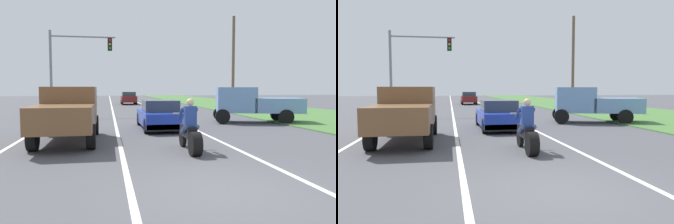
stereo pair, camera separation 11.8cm
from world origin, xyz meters
The scene contains 12 objects.
ground_plane centered at (0.00, 0.00, 0.00)m, with size 160.00×160.00×0.00m, color #4C4C51.
lane_stripe_left_solid centered at (-5.40, 20.00, 0.00)m, with size 0.14×120.00×0.01m, color white.
lane_stripe_right_solid centered at (1.80, 20.00, 0.00)m, with size 0.14×120.00×0.01m, color white.
lane_stripe_centre_dashed centered at (-1.80, 20.00, 0.00)m, with size 0.14×120.00×0.01m, color white.
grass_verge_right centered at (11.92, 20.00, 0.03)m, with size 10.00×120.00×0.06m, color #477538.
motorcycle_with_rider centered at (0.23, 3.80, 0.59)m, with size 0.70×2.21×1.62m.
sports_car_blue centered at (0.23, 9.55, 0.63)m, with size 1.84×4.30×1.37m.
pickup_truck_left_lane_brown centered at (-3.60, 6.43, 1.11)m, with size 2.02×4.80×1.98m.
pickup_truck_right_shoulder_light_blue centered at (5.81, 11.42, 1.11)m, with size 5.14×3.14×1.98m.
traffic_light_mast_near centered at (-4.70, 18.57, 4.00)m, with size 4.62×0.34×6.00m.
utility_pole_roadside centered at (8.14, 20.19, 3.93)m, with size 0.24×0.24×7.87m, color brown.
distant_car_far_ahead centered at (0.27, 33.50, 0.77)m, with size 1.80×4.00×1.50m.
Camera 1 is at (-2.19, -5.61, 1.92)m, focal length 34.70 mm.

